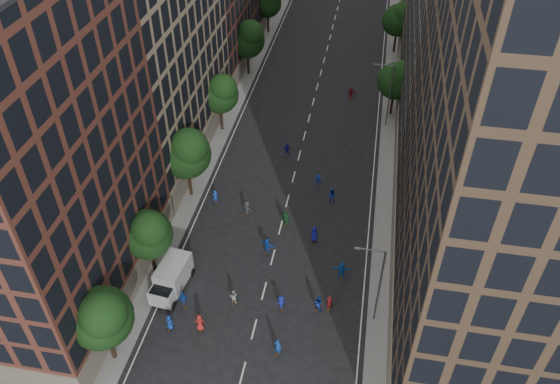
{
  "coord_description": "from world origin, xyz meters",
  "views": [
    {
      "loc": [
        7.63,
        -19.82,
        41.29
      ],
      "look_at": [
        -0.71,
        26.07,
        2.0
      ],
      "focal_mm": 35.0,
      "sensor_mm": 36.0,
      "label": 1
    }
  ],
  "objects_px": {
    "cargo_van": "(171,278)",
    "skater_0": "(170,323)",
    "streetlamp_far": "(388,92)",
    "skater_1": "(278,347)",
    "skater_2": "(318,303)",
    "streetlamp_near": "(377,282)"
  },
  "relations": [
    {
      "from": "skater_0",
      "to": "skater_2",
      "type": "height_order",
      "value": "skater_2"
    },
    {
      "from": "cargo_van",
      "to": "skater_0",
      "type": "bearing_deg",
      "value": -67.5
    },
    {
      "from": "skater_0",
      "to": "skater_1",
      "type": "relative_size",
      "value": 0.88
    },
    {
      "from": "streetlamp_near",
      "to": "cargo_van",
      "type": "xyz_separation_m",
      "value": [
        -19.13,
        0.27,
        -3.67
      ]
    },
    {
      "from": "skater_1",
      "to": "skater_2",
      "type": "distance_m",
      "value": 6.04
    },
    {
      "from": "skater_0",
      "to": "streetlamp_far",
      "type": "bearing_deg",
      "value": -103.07
    },
    {
      "from": "streetlamp_near",
      "to": "skater_2",
      "type": "distance_m",
      "value": 6.55
    },
    {
      "from": "streetlamp_near",
      "to": "skater_1",
      "type": "distance_m",
      "value": 10.22
    },
    {
      "from": "streetlamp_near",
      "to": "streetlamp_far",
      "type": "distance_m",
      "value": 33.0
    },
    {
      "from": "streetlamp_far",
      "to": "skater_0",
      "type": "height_order",
      "value": "streetlamp_far"
    },
    {
      "from": "skater_1",
      "to": "skater_2",
      "type": "bearing_deg",
      "value": -100.7
    },
    {
      "from": "streetlamp_near",
      "to": "skater_1",
      "type": "bearing_deg",
      "value": -146.93
    },
    {
      "from": "streetlamp_near",
      "to": "skater_2",
      "type": "bearing_deg",
      "value": 177.0
    },
    {
      "from": "cargo_van",
      "to": "skater_1",
      "type": "distance_m",
      "value": 12.54
    },
    {
      "from": "streetlamp_far",
      "to": "skater_0",
      "type": "relative_size",
      "value": 5.57
    },
    {
      "from": "streetlamp_near",
      "to": "skater_0",
      "type": "height_order",
      "value": "streetlamp_near"
    },
    {
      "from": "skater_1",
      "to": "cargo_van",
      "type": "bearing_deg",
      "value": -7.92
    },
    {
      "from": "streetlamp_near",
      "to": "skater_1",
      "type": "height_order",
      "value": "streetlamp_near"
    },
    {
      "from": "skater_0",
      "to": "streetlamp_near",
      "type": "bearing_deg",
      "value": -154.13
    },
    {
      "from": "skater_0",
      "to": "skater_2",
      "type": "relative_size",
      "value": 0.92
    },
    {
      "from": "cargo_van",
      "to": "skater_2",
      "type": "distance_m",
      "value": 14.18
    },
    {
      "from": "streetlamp_far",
      "to": "skater_1",
      "type": "xyz_separation_m",
      "value": [
        -7.79,
        -38.07,
        -4.25
      ]
    }
  ]
}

